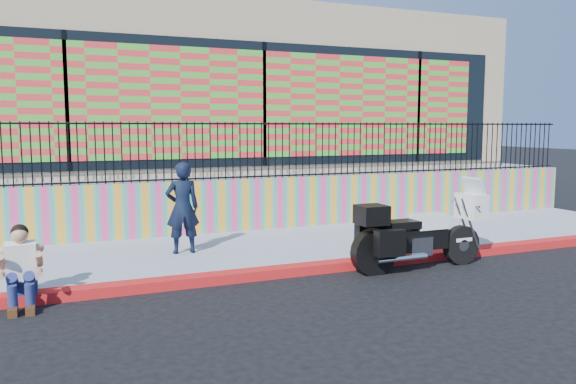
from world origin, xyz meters
TOP-DOWN VIEW (x-y plane):
  - ground at (0.00, 0.00)m, footprint 90.00×90.00m
  - red_curb at (0.00, 0.00)m, footprint 16.00×0.30m
  - sidewalk at (0.00, 1.65)m, footprint 16.00×3.00m
  - mural_wall at (0.00, 3.25)m, footprint 16.00×0.20m
  - metal_fence at (0.00, 3.25)m, footprint 15.80×0.04m
  - elevated_platform at (0.00, 8.35)m, footprint 16.00×10.00m
  - storefront_building at (0.00, 8.13)m, footprint 14.00×8.06m
  - police_motorcycle at (1.01, -0.44)m, footprint 2.40×0.79m
  - police_officer at (-2.45, 1.57)m, footprint 0.59×0.39m
  - seated_man at (-4.92, -0.20)m, footprint 0.54×0.71m

SIDE VIEW (x-z plane):
  - ground at x=0.00m, z-range 0.00..0.00m
  - red_curb at x=0.00m, z-range 0.00..0.15m
  - sidewalk at x=0.00m, z-range 0.00..0.15m
  - seated_man at x=-4.92m, z-range -0.08..0.98m
  - elevated_platform at x=0.00m, z-range 0.00..1.25m
  - police_motorcycle at x=1.01m, z-range -0.12..1.37m
  - mural_wall at x=0.00m, z-range 0.15..1.25m
  - police_officer at x=-2.45m, z-range 0.15..1.75m
  - metal_fence at x=0.00m, z-range 1.25..2.45m
  - storefront_building at x=0.00m, z-range 1.25..5.25m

